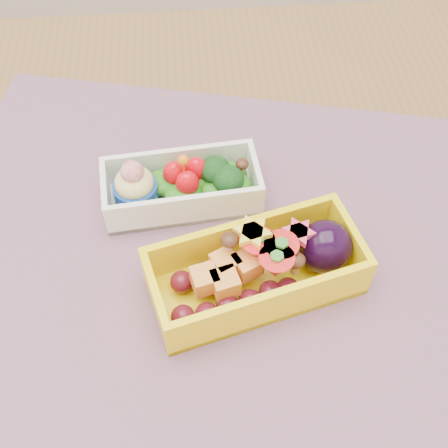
{
  "coord_description": "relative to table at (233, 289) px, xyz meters",
  "views": [
    {
      "loc": [
        -0.04,
        -0.33,
        1.23
      ],
      "look_at": [
        -0.01,
        -0.01,
        0.79
      ],
      "focal_mm": 46.69,
      "sensor_mm": 36.0,
      "label": 1
    }
  ],
  "objects": [
    {
      "name": "ground",
      "position": [
        0.0,
        0.0,
        -0.65
      ],
      "size": [
        3.0,
        3.0,
        0.0
      ],
      "primitive_type": "plane",
      "color": "olive"
    },
    {
      "name": "table",
      "position": [
        0.0,
        0.0,
        0.0
      ],
      "size": [
        1.2,
        0.8,
        0.75
      ],
      "color": "brown",
      "rests_on": "ground"
    },
    {
      "name": "placemat",
      "position": [
        -0.02,
        -0.01,
        0.1
      ],
      "size": [
        0.68,
        0.58,
        0.0
      ],
      "primitive_type": "cube",
      "rotation": [
        0.0,
        0.0,
        -0.24
      ],
      "color": "#845B66",
      "rests_on": "table"
    },
    {
      "name": "bento_white",
      "position": [
        -0.05,
        0.05,
        0.12
      ],
      "size": [
        0.17,
        0.08,
        0.07
      ],
      "rotation": [
        0.0,
        0.0,
        0.09
      ],
      "color": "white",
      "rests_on": "placemat"
    },
    {
      "name": "bento_yellow",
      "position": [
        0.02,
        -0.06,
        0.13
      ],
      "size": [
        0.21,
        0.13,
        0.07
      ],
      "rotation": [
        0.0,
        0.0,
        0.26
      ],
      "color": "yellow",
      "rests_on": "placemat"
    }
  ]
}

